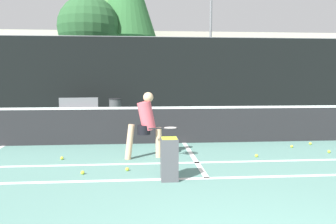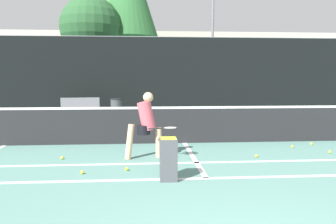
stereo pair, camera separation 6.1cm
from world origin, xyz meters
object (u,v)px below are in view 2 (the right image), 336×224
(ball_hopper, at_px, (168,158))
(trash_bin, at_px, (117,108))
(parked_car, at_px, (86,98))
(player_practicing, at_px, (146,123))
(courtside_bench, at_px, (80,107))

(ball_hopper, xyz_separation_m, trash_bin, (-1.52, 8.18, 0.04))
(trash_bin, bearing_deg, parked_car, 117.96)
(ball_hopper, bearing_deg, player_practicing, 103.16)
(courtside_bench, height_order, parked_car, parked_car)
(ball_hopper, distance_m, parked_car, 12.09)
(ball_hopper, distance_m, courtside_bench, 8.69)
(player_practicing, bearing_deg, trash_bin, 88.50)
(courtside_bench, bearing_deg, player_practicing, -74.80)
(courtside_bench, relative_size, trash_bin, 1.91)
(ball_hopper, bearing_deg, parked_car, 106.07)
(trash_bin, bearing_deg, ball_hopper, -79.46)
(player_practicing, xyz_separation_m, parked_car, (-2.99, 10.11, -0.13))
(parked_car, bearing_deg, trash_bin, -62.04)
(parked_car, bearing_deg, courtside_bench, -84.04)
(player_practicing, distance_m, parked_car, 10.54)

